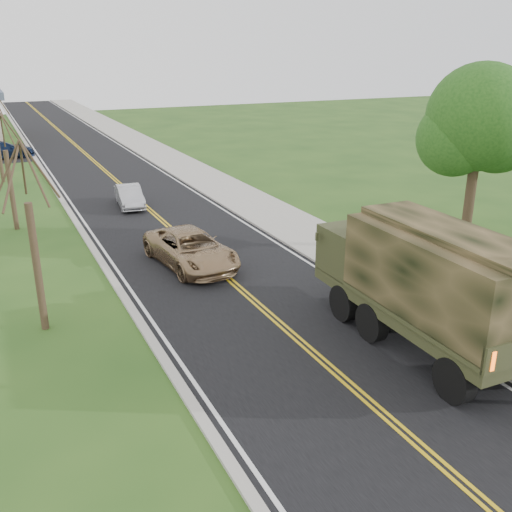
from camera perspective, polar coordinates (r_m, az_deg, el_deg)
ground at (r=14.12m, az=16.46°, el=-18.16°), size 160.00×160.00×0.00m
road at (r=49.30m, az=-16.12°, el=9.28°), size 8.00×120.00×0.01m
curb_right at (r=50.13m, az=-11.41°, el=9.90°), size 0.30×120.00×0.12m
sidewalk_right at (r=50.59m, az=-9.46°, el=10.10°), size 3.20×120.00×0.10m
curb_left at (r=48.79m, az=-20.95°, el=8.70°), size 0.30×120.00×0.10m
leafy_tree at (r=26.29m, az=21.43°, el=12.04°), size 4.83×4.50×8.10m
bare_tree_a at (r=18.87m, az=-21.25°, el=0.36°), size 1.93×2.26×6.08m
bare_tree_b at (r=30.52m, az=-23.40°, el=6.93°), size 1.83×2.14×5.73m
military_truck at (r=17.40m, az=16.76°, el=-2.03°), size 2.92×7.97×3.94m
suv_champagne at (r=23.76m, az=-6.53°, el=0.72°), size 3.01×5.53×1.47m
sedan_silver at (r=33.48m, az=-12.54°, el=5.85°), size 1.64×3.81×1.22m
lot_car_navy at (r=51.94m, az=-23.99°, el=9.66°), size 5.17×2.81×1.42m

